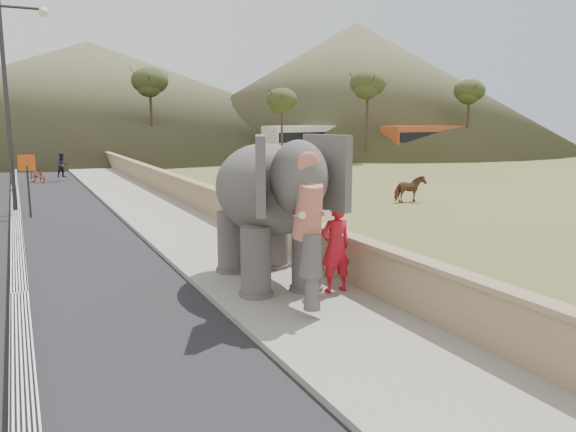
% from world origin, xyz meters
% --- Properties ---
extents(ground, '(160.00, 160.00, 0.00)m').
position_xyz_m(ground, '(0.00, 0.00, 0.00)').
color(ground, olive).
rests_on(ground, ground).
extents(road, '(7.00, 120.00, 0.03)m').
position_xyz_m(road, '(-5.00, 10.00, 0.01)').
color(road, black).
rests_on(road, ground).
extents(median, '(0.35, 120.00, 0.22)m').
position_xyz_m(median, '(-5.00, 10.00, 0.11)').
color(median, black).
rests_on(median, ground).
extents(walkway, '(3.00, 120.00, 0.15)m').
position_xyz_m(walkway, '(0.00, 10.00, 0.07)').
color(walkway, '#9E9687').
rests_on(walkway, ground).
extents(parapet, '(0.30, 120.00, 1.10)m').
position_xyz_m(parapet, '(1.65, 10.00, 0.55)').
color(parapet, tan).
rests_on(parapet, ground).
extents(lamppost, '(1.76, 0.36, 8.00)m').
position_xyz_m(lamppost, '(-4.69, 12.06, 4.87)').
color(lamppost, '#2A2B2F').
rests_on(lamppost, ground).
extents(signboard, '(0.60, 0.08, 2.40)m').
position_xyz_m(signboard, '(-4.50, 11.17, 1.64)').
color(signboard, '#2D2D33').
rests_on(signboard, ground).
extents(cow, '(1.44, 0.68, 1.20)m').
position_xyz_m(cow, '(11.01, 8.21, 0.60)').
color(cow, brown).
rests_on(cow, ground).
extents(distant_car, '(4.38, 2.13, 1.44)m').
position_xyz_m(distant_car, '(18.81, 36.30, 0.72)').
color(distant_car, '#AFADB4').
rests_on(distant_car, ground).
extents(bus_white, '(11.26, 4.29, 3.10)m').
position_xyz_m(bus_white, '(21.02, 34.99, 1.55)').
color(bus_white, white).
rests_on(bus_white, ground).
extents(bus_orange, '(11.18, 3.45, 3.10)m').
position_xyz_m(bus_orange, '(31.06, 30.45, 1.55)').
color(bus_orange, '#C04C21').
rests_on(bus_orange, ground).
extents(hill_right, '(56.00, 56.00, 16.00)m').
position_xyz_m(hill_right, '(36.00, 52.00, 8.00)').
color(hill_right, brown).
rests_on(hill_right, ground).
extents(hill_far, '(80.00, 80.00, 14.00)m').
position_xyz_m(hill_far, '(5.00, 70.00, 7.00)').
color(hill_far, brown).
rests_on(hill_far, ground).
extents(elephant_and_man, '(2.62, 4.62, 3.21)m').
position_xyz_m(elephant_and_man, '(0.02, -0.83, 1.74)').
color(elephant_and_man, '#615B58').
rests_on(elephant_and_man, ground).
extents(motorcyclist, '(2.47, 1.78, 1.74)m').
position_xyz_m(motorcyclist, '(-3.18, 24.23, 0.67)').
color(motorcyclist, maroon).
rests_on(motorcyclist, ground).
extents(trees, '(47.51, 41.91, 8.53)m').
position_xyz_m(trees, '(7.48, 29.21, 3.92)').
color(trees, '#473828').
rests_on(trees, ground).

